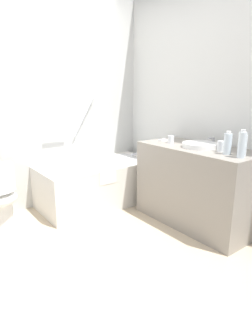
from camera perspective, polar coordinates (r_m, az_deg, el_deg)
ground_plane at (r=2.60m, az=-8.74°, el=-16.67°), size 4.12×4.12×0.00m
wall_back_tiled at (r=3.46m, az=-20.42°, el=12.57°), size 3.52×0.10×2.53m
wall_right_mirror at (r=3.28m, az=16.51°, el=12.80°), size 0.10×2.96×2.53m
bathtub at (r=3.55m, az=-5.52°, el=-2.74°), size 1.45×0.73×1.29m
vanity_counter at (r=3.06m, az=13.90°, el=-3.47°), size 0.59×1.24×0.82m
sink_basin at (r=2.93m, az=14.64°, el=4.48°), size 0.35×0.35×0.05m
sink_faucet at (r=3.09m, az=17.07°, el=5.09°), size 0.11×0.15×0.09m
water_bottle_0 at (r=2.66m, az=19.75°, el=4.64°), size 0.07×0.07×0.21m
water_bottle_1 at (r=2.56m, az=22.27°, el=4.36°), size 0.07×0.07×0.24m
water_bottle_2 at (r=2.65m, az=22.41°, el=4.36°), size 0.07×0.07×0.21m
drinking_glass_0 at (r=2.77m, az=18.49°, el=4.16°), size 0.06×0.06×0.10m
drinking_glass_1 at (r=3.10m, az=8.99°, el=5.70°), size 0.07×0.07×0.08m
soap_dish at (r=3.24m, az=7.39°, el=5.60°), size 0.09×0.06×0.02m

